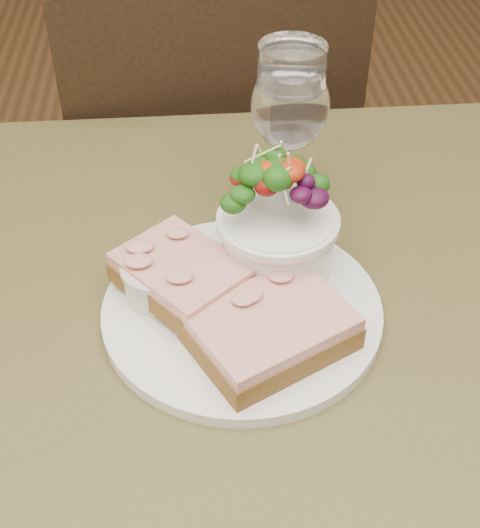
{
  "coord_description": "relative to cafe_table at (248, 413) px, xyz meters",
  "views": [
    {
      "loc": [
        -0.04,
        -0.44,
        1.23
      ],
      "look_at": [
        -0.01,
        0.03,
        0.81
      ],
      "focal_mm": 50.0,
      "sensor_mm": 36.0,
      "label": 1
    }
  ],
  "objects": [
    {
      "name": "sandwich_back",
      "position": [
        -0.06,
        0.05,
        0.14
      ],
      "size": [
        0.14,
        0.14,
        0.03
      ],
      "rotation": [
        0.0,
        0.0,
        -0.87
      ],
      "color": "#492813",
      "rests_on": "dinner_plate"
    },
    {
      "name": "salad_bowl",
      "position": [
        0.03,
        0.08,
        0.17
      ],
      "size": [
        0.1,
        0.1,
        0.13
      ],
      "color": "white",
      "rests_on": "dinner_plate"
    },
    {
      "name": "cafe_table",
      "position": [
        0.0,
        0.0,
        0.0
      ],
      "size": [
        0.8,
        0.8,
        0.75
      ],
      "color": "#413B1C",
      "rests_on": "ground"
    },
    {
      "name": "dinner_plate",
      "position": [
        -0.0,
        0.03,
        0.11
      ],
      "size": [
        0.25,
        0.25,
        0.01
      ],
      "primitive_type": "cylinder",
      "color": "white",
      "rests_on": "cafe_table"
    },
    {
      "name": "wine_glass",
      "position": [
        0.06,
        0.18,
        0.22
      ],
      "size": [
        0.08,
        0.08,
        0.18
      ],
      "color": "white",
      "rests_on": "cafe_table"
    },
    {
      "name": "garnish",
      "position": [
        -0.07,
        0.11,
        0.12
      ],
      "size": [
        0.05,
        0.04,
        0.02
      ],
      "color": "black",
      "rests_on": "dinner_plate"
    },
    {
      "name": "chair_far",
      "position": [
        -0.03,
        0.63,
        -0.36
      ],
      "size": [
        0.49,
        0.49,
        0.9
      ],
      "rotation": [
        0.0,
        0.0,
        3.32
      ],
      "color": "black",
      "rests_on": "ground"
    },
    {
      "name": "sandwich_front",
      "position": [
        0.02,
        -0.02,
        0.13
      ],
      "size": [
        0.16,
        0.14,
        0.03
      ],
      "rotation": [
        0.0,
        0.0,
        0.49
      ],
      "color": "#492813",
      "rests_on": "dinner_plate"
    },
    {
      "name": "ramekin",
      "position": [
        -0.08,
        0.05,
        0.13
      ],
      "size": [
        0.06,
        0.06,
        0.04
      ],
      "color": "beige",
      "rests_on": "dinner_plate"
    }
  ]
}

